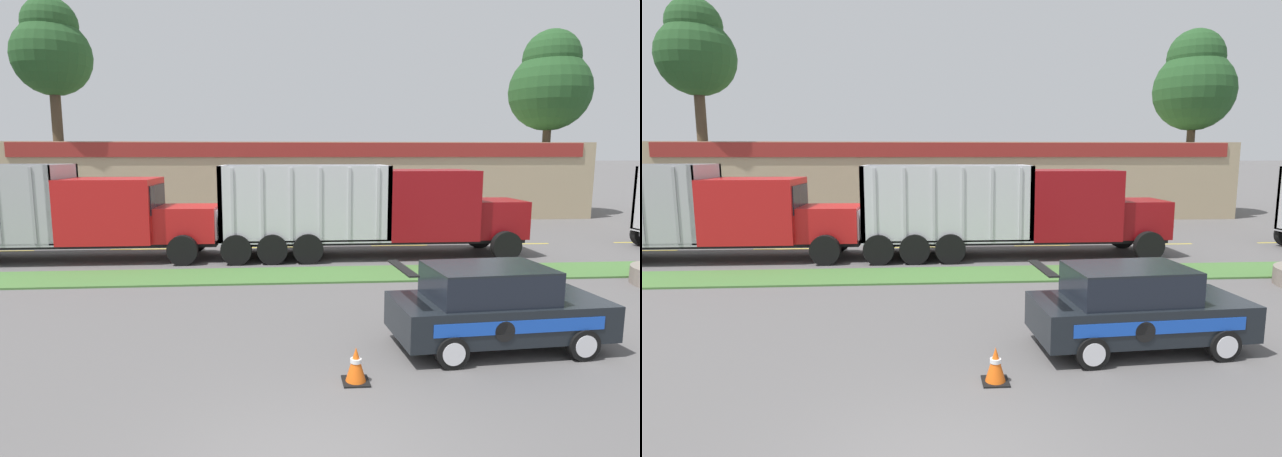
# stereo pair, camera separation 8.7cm
# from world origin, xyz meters

# --- Properties ---
(grass_verge) EXTENTS (120.00, 2.09, 0.06)m
(grass_verge) POSITION_xyz_m (0.00, 10.21, 0.03)
(grass_verge) COLOR #477538
(grass_verge) RESTS_ON ground_plane
(centre_line_2) EXTENTS (2.40, 0.14, 0.01)m
(centre_line_2) POSITION_xyz_m (-11.51, 15.25, 0.00)
(centre_line_2) COLOR yellow
(centre_line_2) RESTS_ON ground_plane
(centre_line_3) EXTENTS (2.40, 0.14, 0.01)m
(centre_line_3) POSITION_xyz_m (-6.11, 15.25, 0.00)
(centre_line_3) COLOR yellow
(centre_line_3) RESTS_ON ground_plane
(centre_line_4) EXTENTS (2.40, 0.14, 0.01)m
(centre_line_4) POSITION_xyz_m (-0.71, 15.25, 0.00)
(centre_line_4) COLOR yellow
(centre_line_4) RESTS_ON ground_plane
(centre_line_5) EXTENTS (2.40, 0.14, 0.01)m
(centre_line_5) POSITION_xyz_m (4.69, 15.25, 0.00)
(centre_line_5) COLOR yellow
(centre_line_5) RESTS_ON ground_plane
(centre_line_6) EXTENTS (2.40, 0.14, 0.01)m
(centre_line_6) POSITION_xyz_m (10.09, 15.25, 0.00)
(centre_line_6) COLOR yellow
(centre_line_6) RESTS_ON ground_plane
(centre_line_7) EXTENTS (2.40, 0.14, 0.01)m
(centre_line_7) POSITION_xyz_m (15.49, 15.25, 0.00)
(centre_line_7) COLOR yellow
(centre_line_7) RESTS_ON ground_plane
(dump_truck_mid) EXTENTS (11.40, 2.84, 3.46)m
(dump_truck_mid) POSITION_xyz_m (4.20, 13.24, 1.69)
(dump_truck_mid) COLOR black
(dump_truck_mid) RESTS_ON ground_plane
(dump_truck_trail) EXTENTS (12.34, 2.75, 3.50)m
(dump_truck_trail) POSITION_xyz_m (-7.84, 13.29, 1.60)
(dump_truck_trail) COLOR black
(dump_truck_trail) RESTS_ON ground_plane
(rally_car) EXTENTS (4.29, 2.09, 1.71)m
(rally_car) POSITION_xyz_m (3.92, 3.95, 0.85)
(rally_car) COLOR black
(rally_car) RESTS_ON ground_plane
(traffic_cone) EXTENTS (0.45, 0.45, 0.63)m
(traffic_cone) POSITION_xyz_m (0.95, 2.62, 0.31)
(traffic_cone) COLOR black
(traffic_cone) RESTS_ON ground_plane
(store_building_backdrop) EXTENTS (34.36, 12.10, 4.56)m
(store_building_backdrop) POSITION_xyz_m (1.12, 29.19, 2.28)
(store_building_backdrop) COLOR tan
(store_building_backdrop) RESTS_ON ground_plane
(tree_behind_centre) EXTENTS (4.97, 4.97, 11.55)m
(tree_behind_centre) POSITION_xyz_m (16.62, 25.83, 8.28)
(tree_behind_centre) COLOR #473828
(tree_behind_centre) RESTS_ON ground_plane
(tree_behind_right) EXTENTS (4.17, 4.17, 12.26)m
(tree_behind_right) POSITION_xyz_m (-12.74, 24.01, 9.43)
(tree_behind_right) COLOR #473828
(tree_behind_right) RESTS_ON ground_plane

